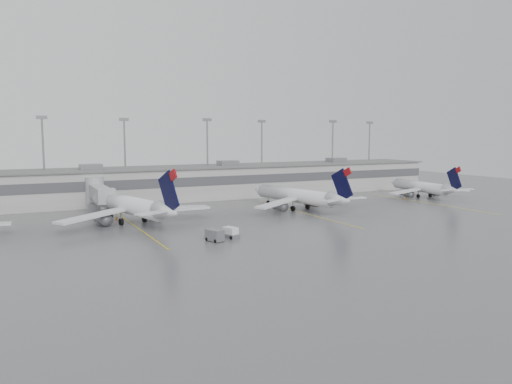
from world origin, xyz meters
name	(u,v)px	position (x,y,z in m)	size (l,w,h in m)	color
ground	(289,243)	(0.00, 0.00, 0.00)	(260.00, 260.00, 0.00)	#4C4C4E
terminal	(174,183)	(-0.01, 57.98, 4.17)	(152.00, 17.00, 9.45)	#9F9F9A
light_masts	(166,151)	(0.00, 63.75, 12.03)	(142.40, 8.00, 20.60)	gray
jet_bridge_right	(98,193)	(-20.50, 45.72, 3.87)	(4.00, 17.20, 7.00)	gray
stand_markings	(227,219)	(0.00, 24.00, 0.01)	(105.25, 40.00, 0.01)	yellow
jet_mid_left	(131,205)	(-17.44, 27.86, 3.40)	(29.29, 33.22, 10.93)	white
jet_mid_right	(299,196)	(18.93, 28.26, 3.13)	(27.29, 30.87, 10.07)	white
jet_far_right	(423,187)	(59.29, 32.24, 2.76)	(24.33, 27.41, 8.88)	white
baggage_tug	(231,234)	(-6.29, 7.65, 0.67)	(2.46, 3.07, 1.73)	silver
baggage_cart	(215,235)	(-9.49, 6.45, 0.95)	(2.46, 3.21, 1.82)	slate
gse_uld_b	(149,209)	(-11.41, 38.22, 0.88)	(2.48, 1.66, 1.76)	silver
gse_uld_c	(287,196)	(25.29, 44.28, 0.96)	(2.71, 1.81, 1.92)	silver
gse_loader	(94,208)	(-21.61, 44.18, 0.97)	(1.94, 3.10, 1.94)	slate
cone_b	(116,218)	(-19.18, 33.08, 0.35)	(0.44, 0.44, 0.70)	#FF6A05
cone_c	(256,206)	(12.28, 35.71, 0.35)	(0.44, 0.44, 0.70)	#FF6A05
cone_d	(404,198)	(52.59, 31.88, 0.31)	(0.39, 0.39, 0.62)	#FF6A05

